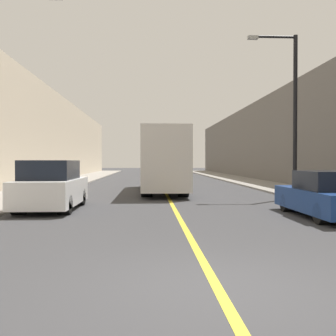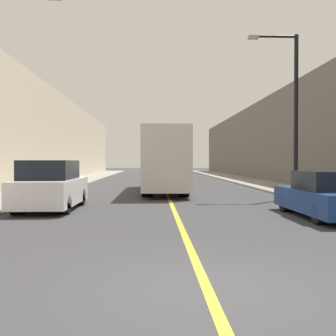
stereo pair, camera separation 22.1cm
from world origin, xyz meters
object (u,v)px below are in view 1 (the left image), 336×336
at_px(parked_suv_left, 51,187).
at_px(street_lamp_right, 291,105).
at_px(bus, 163,160).
at_px(car_right_near, 327,196).

distance_m(parked_suv_left, street_lamp_right, 11.91).
relative_size(bus, street_lamp_right, 1.33).
relative_size(parked_suv_left, street_lamp_right, 0.58).
xyz_separation_m(parked_suv_left, street_lamp_right, (10.57, 4.04, 3.69)).
relative_size(bus, parked_suv_left, 2.29).
bearing_deg(street_lamp_right, bus, 144.95).
height_order(bus, car_right_near, bus).
bearing_deg(parked_suv_left, bus, 61.91).
bearing_deg(street_lamp_right, car_right_near, -100.54).
bearing_deg(bus, parked_suv_left, -118.09).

